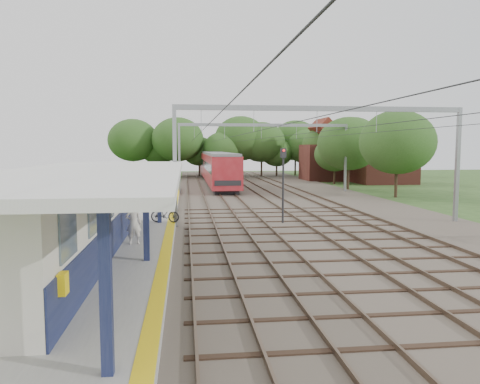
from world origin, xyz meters
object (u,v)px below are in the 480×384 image
train (215,166)px  signal_post (283,176)px  person (134,223)px  bicycle (165,214)px

train → signal_post: (1.85, -34.54, 0.75)m
train → signal_post: 34.60m
person → signal_post: size_ratio=0.41×
person → train: train is taller
person → bicycle: (1.10, 5.92, -0.43)m
bicycle → train: size_ratio=0.05×
bicycle → person: bearing=-173.7°
person → signal_post: signal_post is taller
person → signal_post: bearing=-145.5°
person → train: (6.20, 41.02, 0.89)m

